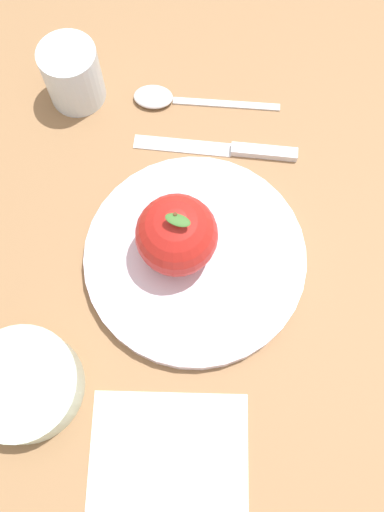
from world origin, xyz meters
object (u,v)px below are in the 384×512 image
(apple, at_px, (175,231))
(cup, at_px, (72,73))
(side_bowl, at_px, (23,384))
(knife, at_px, (231,149))
(spoon, at_px, (170,98))
(linen_napkin, at_px, (169,460))
(dinner_plate, at_px, (192,259))

(apple, height_order, cup, apple)
(side_bowl, height_order, knife, side_bowl)
(knife, bearing_deg, spoon, -160.00)
(side_bowl, relative_size, linen_napkin, 0.72)
(side_bowl, bearing_deg, linen_napkin, 37.82)
(knife, height_order, linen_napkin, knife)
(side_bowl, bearing_deg, cup, 150.10)
(apple, xyz_separation_m, knife, (-0.09, 0.11, -0.06))
(dinner_plate, bearing_deg, apple, -150.20)
(dinner_plate, height_order, cup, cup)
(side_bowl, bearing_deg, dinner_plate, 103.29)
(cup, distance_m, spoon, 0.12)
(side_bowl, height_order, spoon, side_bowl)
(spoon, bearing_deg, side_bowl, -47.77)
(apple, xyz_separation_m, cup, (-0.24, -0.02, -0.02))
(dinner_plate, xyz_separation_m, spoon, (-0.20, 0.07, -0.01))
(dinner_plate, relative_size, spoon, 1.44)
(apple, bearing_deg, cup, -175.25)
(cup, bearing_deg, linen_napkin, -10.42)
(cup, height_order, linen_napkin, cup)
(spoon, distance_m, linen_napkin, 0.41)
(spoon, relative_size, linen_napkin, 1.07)
(cup, bearing_deg, knife, 40.95)
(dinner_plate, bearing_deg, spoon, 161.35)
(apple, relative_size, knife, 0.55)
(knife, bearing_deg, side_bowl, -63.43)
(dinner_plate, bearing_deg, knife, 136.00)
(knife, xyz_separation_m, spoon, (-0.09, -0.03, 0.00))
(knife, bearing_deg, linen_napkin, -37.15)
(cup, height_order, knife, cup)
(dinner_plate, distance_m, linen_napkin, 0.21)
(dinner_plate, distance_m, cup, 0.26)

